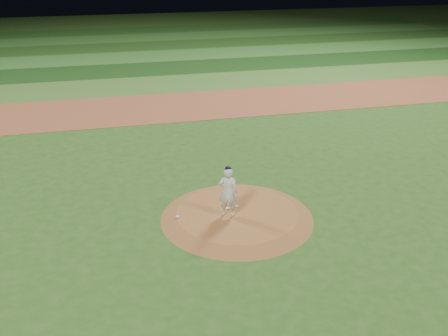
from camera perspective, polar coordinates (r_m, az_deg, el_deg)
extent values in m
plane|color=#2D571C|center=(18.12, 1.49, -5.70)|extent=(120.00, 120.00, 0.00)
cube|color=#974E2E|center=(30.81, -5.27, 7.04)|extent=(70.00, 6.00, 0.02)
cube|color=#3F6F28|center=(36.06, -6.62, 9.51)|extent=(70.00, 5.00, 0.02)
cube|color=#184114|center=(40.89, -7.55, 11.20)|extent=(70.00, 5.00, 0.02)
cube|color=#34742A|center=(45.76, -8.29, 12.54)|extent=(70.00, 5.00, 0.02)
cube|color=#214917|center=(50.65, -8.89, 13.61)|extent=(70.00, 5.00, 0.02)
cube|color=#2F6926|center=(55.56, -9.39, 14.49)|extent=(70.00, 5.00, 0.02)
cube|color=#204F19|center=(60.49, -9.82, 15.23)|extent=(70.00, 5.00, 0.02)
cone|color=#995F2F|center=(18.06, 1.49, -5.35)|extent=(5.50, 5.50, 0.25)
cube|color=silver|center=(18.25, 0.84, -4.51)|extent=(0.56, 0.24, 0.03)
ellipsoid|color=white|center=(17.68, -5.32, -5.56)|extent=(0.14, 0.14, 0.08)
imported|color=white|center=(17.34, 0.47, -2.77)|extent=(0.78, 0.65, 1.83)
ellipsoid|color=black|center=(16.95, 0.48, -0.06)|extent=(0.22, 0.22, 0.15)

